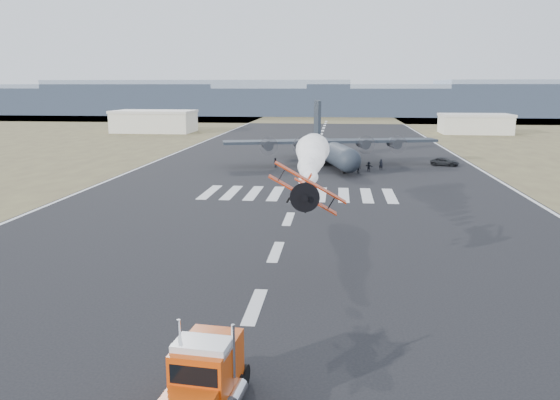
% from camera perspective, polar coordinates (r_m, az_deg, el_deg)
% --- Properties ---
extents(scrub_far, '(500.00, 80.00, 0.00)m').
position_cam_1_polar(scrub_far, '(251.33, 4.99, 8.56)').
color(scrub_far, brown).
rests_on(scrub_far, ground).
extents(runway_markings, '(60.00, 260.00, 0.01)m').
position_cam_1_polar(runway_markings, '(82.25, 2.43, 1.98)').
color(runway_markings, silver).
rests_on(runway_markings, ground).
extents(ridge_seg_b, '(150.00, 50.00, 15.00)m').
position_cam_1_polar(ridge_seg_b, '(311.79, -19.87, 9.91)').
color(ridge_seg_b, gray).
rests_on(ridge_seg_b, ground).
extents(ridge_seg_c, '(150.00, 50.00, 17.00)m').
position_cam_1_polar(ridge_seg_c, '(289.57, -8.04, 10.59)').
color(ridge_seg_c, gray).
rests_on(ridge_seg_c, ground).
extents(ridge_seg_d, '(150.00, 50.00, 13.00)m').
position_cam_1_polar(ridge_seg_d, '(281.04, 5.15, 10.22)').
color(ridge_seg_d, gray).
rests_on(ridge_seg_d, ground).
extents(ridge_seg_e, '(150.00, 50.00, 15.00)m').
position_cam_1_polar(ridge_seg_e, '(287.26, 18.43, 9.90)').
color(ridge_seg_e, gray).
rests_on(ridge_seg_e, ground).
extents(hangar_left, '(24.50, 14.50, 6.70)m').
position_cam_1_polar(hangar_left, '(175.78, -12.99, 8.04)').
color(hangar_left, beige).
rests_on(hangar_left, ground).
extents(hangar_right, '(20.50, 12.50, 5.90)m').
position_cam_1_polar(hangar_right, '(176.04, 19.70, 7.53)').
color(hangar_right, beige).
rests_on(hangar_right, ground).
extents(semi_truck, '(3.12, 7.70, 3.41)m').
position_cam_1_polar(semi_truck, '(25.00, -7.97, -17.90)').
color(semi_truck, black).
rests_on(semi_truck, ground).
extents(aerobatic_biplane, '(5.09, 5.16, 4.00)m').
position_cam_1_polar(aerobatic_biplane, '(39.06, 2.63, 1.06)').
color(aerobatic_biplane, red).
extents(smoke_trail, '(3.63, 24.47, 3.63)m').
position_cam_1_polar(smoke_trail, '(59.16, 3.28, 4.88)').
color(smoke_trail, white).
extents(transport_aircraft, '(38.55, 31.52, 11.23)m').
position_cam_1_polar(transport_aircraft, '(100.86, 5.12, 5.42)').
color(transport_aircraft, black).
rests_on(transport_aircraft, ground).
extents(support_vehicle, '(5.40, 3.73, 1.37)m').
position_cam_1_polar(support_vehicle, '(102.77, 16.83, 3.84)').
color(support_vehicle, black).
rests_on(support_vehicle, ground).
extents(crew_a, '(0.70, 0.63, 1.61)m').
position_cam_1_polar(crew_a, '(91.21, 6.70, 3.39)').
color(crew_a, black).
rests_on(crew_a, ground).
extents(crew_b, '(0.59, 0.88, 1.73)m').
position_cam_1_polar(crew_b, '(91.27, 7.54, 3.41)').
color(crew_b, black).
rests_on(crew_b, ground).
extents(crew_c, '(1.20, 0.67, 1.76)m').
position_cam_1_polar(crew_c, '(97.08, 4.04, 3.99)').
color(crew_c, black).
rests_on(crew_c, ground).
extents(crew_d, '(1.06, 1.01, 1.65)m').
position_cam_1_polar(crew_d, '(90.62, 8.20, 3.31)').
color(crew_d, black).
rests_on(crew_d, ground).
extents(crew_e, '(0.92, 0.90, 1.64)m').
position_cam_1_polar(crew_e, '(91.55, 3.24, 3.49)').
color(crew_e, black).
rests_on(crew_e, ground).
extents(crew_f, '(1.50, 1.36, 1.66)m').
position_cam_1_polar(crew_f, '(92.77, 9.25, 3.47)').
color(crew_f, black).
rests_on(crew_f, ground).
extents(crew_g, '(0.70, 0.59, 1.86)m').
position_cam_1_polar(crew_g, '(94.86, 10.50, 3.67)').
color(crew_g, black).
rests_on(crew_g, ground).
extents(crew_h, '(0.70, 0.92, 1.67)m').
position_cam_1_polar(crew_h, '(96.26, -0.51, 3.93)').
color(crew_h, black).
rests_on(crew_h, ground).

